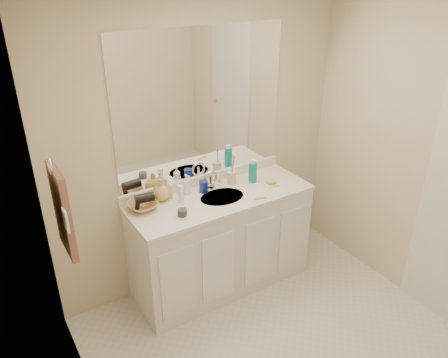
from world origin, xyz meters
TOP-DOWN VIEW (x-y plane):
  - ceiling at (0.00, 0.00)m, footprint 2.60×2.60m
  - wall_back at (0.00, 1.30)m, footprint 2.60×0.02m
  - wall_left at (-1.30, 0.00)m, footprint 0.02×2.60m
  - wall_right at (1.30, 0.00)m, footprint 0.02×2.60m
  - vanity_cabinet at (0.00, 1.02)m, footprint 1.50×0.55m
  - countertop at (0.00, 1.02)m, footprint 1.52×0.57m
  - backsplash at (0.00, 1.29)m, footprint 1.52×0.03m
  - sink_basin at (0.00, 1.00)m, footprint 0.37×0.37m
  - faucet at (0.00, 1.18)m, footprint 0.02×0.02m
  - mirror at (0.00, 1.29)m, footprint 1.48×0.01m
  - blue_mug at (-0.08, 1.15)m, footprint 0.08×0.08m
  - tan_cup at (0.20, 1.17)m, footprint 0.09×0.09m
  - toothbrush at (0.21, 1.17)m, footprint 0.02×0.04m
  - mouthwash_bottle at (0.36, 1.10)m, footprint 0.09×0.09m
  - soap_dish at (0.46, 0.95)m, footprint 0.11×0.09m
  - green_soap at (0.46, 0.95)m, footprint 0.08×0.05m
  - orange_comb at (0.24, 0.81)m, footprint 0.11×0.05m
  - dark_jar at (-0.40, 0.91)m, footprint 0.09×0.09m
  - extra_white_bottle at (-0.32, 1.10)m, footprint 0.06×0.06m
  - soap_bottle_white at (-0.21, 1.20)m, footprint 0.08×0.08m
  - soap_bottle_cream at (-0.37, 1.23)m, footprint 0.10×0.10m
  - soap_bottle_yellow at (-0.43, 1.22)m, footprint 0.15×0.15m
  - wicker_basket at (-0.61, 1.16)m, footprint 0.26×0.26m
  - hair_dryer at (-0.59, 1.16)m, footprint 0.15×0.09m
  - towel_ring at (-1.27, 0.77)m, footprint 0.01×0.11m
  - hand_towel at (-1.25, 0.77)m, footprint 0.04×0.32m
  - switch_plate at (-1.27, 0.57)m, footprint 0.01×0.08m

SIDE VIEW (x-z plane):
  - vanity_cabinet at x=0.00m, z-range 0.00..0.85m
  - countertop at x=0.00m, z-range 0.85..0.88m
  - sink_basin at x=0.00m, z-range 0.86..0.88m
  - orange_comb at x=0.24m, z-range 0.88..0.88m
  - soap_dish at x=0.46m, z-range 0.88..0.89m
  - green_soap at x=0.46m, z-range 0.89..0.92m
  - dark_jar at x=-0.40m, z-range 0.88..0.93m
  - wicker_basket at x=-0.61m, z-range 0.88..0.93m
  - backsplash at x=0.00m, z-range 0.88..0.96m
  - blue_mug at x=-0.08m, z-range 0.88..0.98m
  - tan_cup at x=0.20m, z-range 0.88..0.98m
  - faucet at x=0.00m, z-range 0.88..0.99m
  - extra_white_bottle at x=-0.32m, z-range 0.88..1.02m
  - soap_bottle_white at x=-0.21m, z-range 0.88..1.05m
  - mouthwash_bottle at x=0.36m, z-range 0.88..1.05m
  - soap_bottle_cream at x=-0.37m, z-range 0.88..1.05m
  - soap_bottle_yellow at x=-0.43m, z-range 0.88..1.06m
  - hair_dryer at x=-0.59m, z-range 0.93..1.01m
  - toothbrush at x=0.21m, z-range 0.93..1.13m
  - wall_back at x=0.00m, z-range 0.00..2.40m
  - wall_left at x=-1.30m, z-range 0.00..2.40m
  - wall_right at x=1.30m, z-range 0.00..2.40m
  - hand_towel at x=-1.25m, z-range 0.98..1.52m
  - switch_plate at x=-1.27m, z-range 1.24..1.36m
  - towel_ring at x=-1.27m, z-range 1.49..1.61m
  - mirror at x=0.00m, z-range 0.96..2.16m
  - ceiling at x=0.00m, z-range 2.39..2.41m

